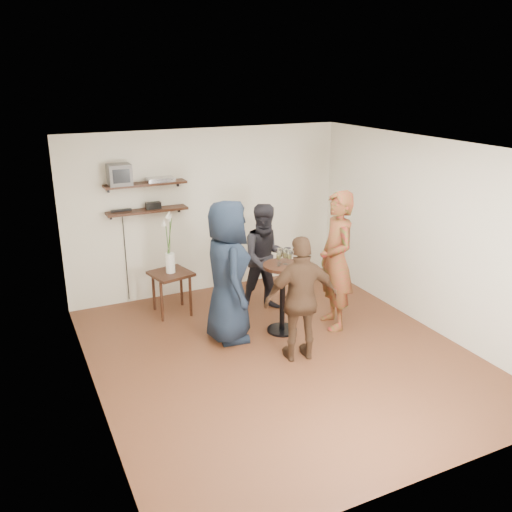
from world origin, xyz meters
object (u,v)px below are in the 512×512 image
at_px(radio, 153,206).
at_px(person_plaid, 336,261).
at_px(person_brown, 302,299).
at_px(side_table, 171,279).
at_px(crt_monitor, 119,174).
at_px(person_dark, 266,258).
at_px(dvd_deck, 160,179).
at_px(drinks_table, 283,289).
at_px(person_navy, 228,272).

xyz_separation_m(radio, person_plaid, (1.98, -1.94, -0.55)).
bearing_deg(person_brown, side_table, -51.36).
relative_size(crt_monitor, person_dark, 0.20).
height_order(dvd_deck, person_brown, dvd_deck).
xyz_separation_m(crt_monitor, person_dark, (1.83, -1.04, -1.21)).
distance_m(dvd_deck, person_brown, 2.93).
bearing_deg(crt_monitor, radio, 0.00).
height_order(crt_monitor, side_table, crt_monitor).
bearing_deg(drinks_table, person_brown, -100.51).
relative_size(radio, side_table, 0.34).
bearing_deg(person_navy, radio, 26.10).
relative_size(crt_monitor, dvd_deck, 0.80).
relative_size(side_table, person_navy, 0.34).
relative_size(person_plaid, person_navy, 1.02).
height_order(crt_monitor, person_brown, crt_monitor).
relative_size(dvd_deck, person_dark, 0.25).
relative_size(dvd_deck, person_brown, 0.25).
bearing_deg(person_plaid, radio, -123.00).
xyz_separation_m(person_navy, person_brown, (0.61, -0.87, -0.16)).
bearing_deg(dvd_deck, person_dark, -40.25).
height_order(crt_monitor, dvd_deck, crt_monitor).
xyz_separation_m(radio, side_table, (0.05, -0.56, -0.98)).
height_order(side_table, drinks_table, drinks_table).
distance_m(crt_monitor, radio, 0.68).
xyz_separation_m(side_table, person_plaid, (1.93, -1.37, 0.43)).
height_order(person_plaid, person_navy, person_plaid).
height_order(side_table, person_dark, person_dark).
distance_m(crt_monitor, side_table, 1.67).
bearing_deg(drinks_table, crt_monitor, 133.57).
bearing_deg(person_brown, crt_monitor, -47.76).
relative_size(person_dark, person_navy, 0.86).
xyz_separation_m(crt_monitor, drinks_table, (1.70, -1.79, -1.39)).
xyz_separation_m(dvd_deck, radio, (-0.13, 0.00, -0.38)).
bearing_deg(dvd_deck, radio, 180.00).
height_order(drinks_table, person_navy, person_navy).
distance_m(drinks_table, person_plaid, 0.83).
relative_size(dvd_deck, person_navy, 0.21).
xyz_separation_m(crt_monitor, person_brown, (1.56, -2.53, -1.23)).
distance_m(crt_monitor, drinks_table, 2.83).
bearing_deg(person_brown, dvd_deck, -58.49).
xyz_separation_m(dvd_deck, side_table, (-0.08, -0.56, -1.36)).
bearing_deg(person_plaid, dvd_deck, -124.94).
bearing_deg(person_dark, radio, 152.12).
bearing_deg(person_dark, side_table, 169.52).
distance_m(side_table, person_plaid, 2.41).
bearing_deg(person_dark, dvd_deck, 149.34).
distance_m(crt_monitor, person_plaid, 3.29).
relative_size(crt_monitor, person_plaid, 0.17).
xyz_separation_m(person_dark, person_brown, (-0.26, -1.49, -0.02)).
relative_size(person_navy, person_brown, 1.20).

